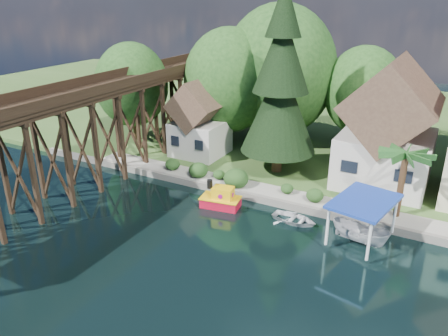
# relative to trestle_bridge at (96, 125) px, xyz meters

# --- Properties ---
(ground) EXTENTS (140.00, 140.00, 0.00)m
(ground) POSITION_rel_trestle_bridge_xyz_m (16.00, -5.17, -5.35)
(ground) COLOR black
(ground) RESTS_ON ground
(bank) EXTENTS (140.00, 52.00, 0.50)m
(bank) POSITION_rel_trestle_bridge_xyz_m (16.00, 28.83, -5.10)
(bank) COLOR #315020
(bank) RESTS_ON ground
(seawall) EXTENTS (60.00, 0.40, 0.62)m
(seawall) POSITION_rel_trestle_bridge_xyz_m (20.00, 2.83, -5.04)
(seawall) COLOR slate
(seawall) RESTS_ON ground
(promenade) EXTENTS (50.00, 2.60, 0.06)m
(promenade) POSITION_rel_trestle_bridge_xyz_m (22.00, 4.13, -4.82)
(promenade) COLOR gray
(promenade) RESTS_ON bank
(trestle_bridge) EXTENTS (4.12, 44.18, 9.30)m
(trestle_bridge) POSITION_rel_trestle_bridge_xyz_m (0.00, 0.00, 0.00)
(trestle_bridge) COLOR black
(trestle_bridge) RESTS_ON ground
(house_left) EXTENTS (7.64, 8.64, 11.02)m
(house_left) POSITION_rel_trestle_bridge_xyz_m (23.00, 10.83, -0.21)
(house_left) COLOR beige
(house_left) RESTS_ON bank
(shed) EXTENTS (5.09, 5.40, 7.85)m
(shed) POSITION_rel_trestle_bridge_xyz_m (5.00, 9.33, -1.52)
(shed) COLOR beige
(shed) RESTS_ON bank
(bg_trees) EXTENTS (49.90, 13.30, 10.57)m
(bg_trees) POSITION_rel_trestle_bridge_xyz_m (17.00, 16.08, 1.94)
(bg_trees) COLOR #382314
(bg_trees) RESTS_ON bank
(shrubs) EXTENTS (15.76, 2.47, 1.70)m
(shrubs) POSITION_rel_trestle_bridge_xyz_m (11.40, 4.09, -4.12)
(shrubs) COLOR #1D3F16
(shrubs) RESTS_ON bank
(conifer) EXTENTS (6.88, 6.88, 16.93)m
(conifer) POSITION_rel_trestle_bridge_xyz_m (13.79, 8.78, 3.30)
(conifer) COLOR #382314
(conifer) RESTS_ON bank
(palm_tree) EXTENTS (4.53, 4.53, 5.52)m
(palm_tree) POSITION_rel_trestle_bridge_xyz_m (25.21, 4.71, -0.03)
(palm_tree) COLOR #382314
(palm_tree) RESTS_ON bank
(tugboat) EXTENTS (3.42, 2.23, 2.31)m
(tugboat) POSITION_rel_trestle_bridge_xyz_m (12.31, 0.56, -4.66)
(tugboat) COLOR #B90C26
(tugboat) RESTS_ON ground
(boat_white_a) EXTENTS (3.63, 2.72, 0.71)m
(boat_white_a) POSITION_rel_trestle_bridge_xyz_m (18.44, 1.01, -4.99)
(boat_white_a) COLOR white
(boat_white_a) RESTS_ON ground
(boat_canopy) EXTENTS (4.46, 5.73, 3.31)m
(boat_canopy) POSITION_rel_trestle_bridge_xyz_m (23.46, 0.45, -3.93)
(boat_canopy) COLOR silver
(boat_canopy) RESTS_ON ground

